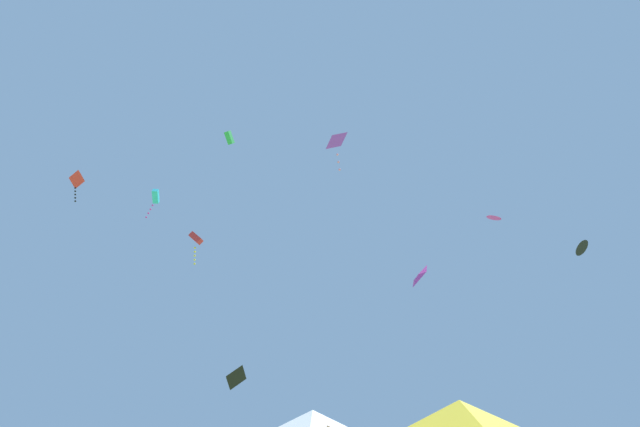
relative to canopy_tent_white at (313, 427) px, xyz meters
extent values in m
pyramid|color=white|center=(0.00, 0.00, 0.00)|extent=(2.95, 2.95, 0.95)
pyramid|color=yellow|center=(4.81, 1.27, 0.38)|extent=(3.36, 3.36, 1.08)
pyramid|color=purple|center=(0.99, 10.24, 19.36)|extent=(1.62, 1.47, 0.73)
sphere|color=pink|center=(1.08, 10.35, 18.18)|extent=(0.17, 0.17, 0.17)
sphere|color=pink|center=(1.15, 10.47, 17.62)|extent=(0.17, 0.17, 0.17)
sphere|color=pink|center=(1.21, 10.60, 17.07)|extent=(0.17, 0.17, 0.17)
cube|color=green|center=(-7.81, 14.15, 23.08)|extent=(0.81, 1.13, 1.06)
cube|color=#2DB7CC|center=(-9.65, 7.09, 12.90)|extent=(0.44, 0.89, 0.70)
sphere|color=#D6389E|center=(-9.72, 7.08, 12.28)|extent=(0.11, 0.11, 0.11)
sphere|color=#D6389E|center=(-9.78, 7.07, 12.01)|extent=(0.11, 0.11, 0.11)
sphere|color=#D6389E|center=(-9.85, 7.06, 11.74)|extent=(0.11, 0.11, 0.11)
sphere|color=#D6389E|center=(-9.92, 7.05, 11.48)|extent=(0.11, 0.11, 0.11)
pyramid|color=#D6389E|center=(5.34, 8.43, 8.27)|extent=(1.19, 1.21, 1.14)
pyramid|color=black|center=(-5.76, 15.41, 4.25)|extent=(1.55, 1.59, 1.05)
cube|color=red|center=(-10.71, 18.16, 15.82)|extent=(1.29, 0.70, 1.16)
sphere|color=yellow|center=(-10.69, 18.24, 14.96)|extent=(0.16, 0.16, 0.16)
sphere|color=yellow|center=(-10.68, 18.32, 14.64)|extent=(0.16, 0.16, 0.16)
sphere|color=yellow|center=(-10.67, 18.40, 14.32)|extent=(0.16, 0.16, 0.16)
sphere|color=yellow|center=(-10.65, 18.48, 14.00)|extent=(0.16, 0.16, 0.16)
sphere|color=yellow|center=(-10.64, 18.56, 13.68)|extent=(0.16, 0.16, 0.16)
pyramid|color=red|center=(-15.82, 8.70, 15.34)|extent=(0.97, 1.04, 0.65)
sphere|color=black|center=(-15.76, 8.70, 14.68)|extent=(0.12, 0.12, 0.12)
sphere|color=black|center=(-15.71, 8.73, 14.45)|extent=(0.12, 0.12, 0.12)
sphere|color=black|center=(-15.65, 8.75, 14.22)|extent=(0.12, 0.12, 0.12)
sphere|color=black|center=(-15.60, 8.78, 13.99)|extent=(0.12, 0.12, 0.12)
sphere|color=black|center=(-15.55, 8.80, 13.75)|extent=(0.12, 0.12, 0.12)
cone|color=#D6389E|center=(14.12, 18.32, 17.43)|extent=(1.68, 1.68, 0.60)
cone|color=black|center=(12.83, 5.46, 8.42)|extent=(1.12, 1.11, 0.67)
camera|label=1|loc=(0.74, -15.01, -1.29)|focal=25.49mm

